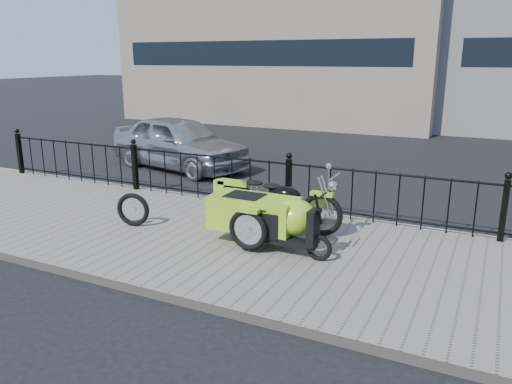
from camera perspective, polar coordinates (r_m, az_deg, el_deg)
The scene contains 8 objects.
ground at distance 8.05m, azimuth 0.09°, elevation -5.42°, with size 120.00×120.00×0.00m, color black.
sidewalk at distance 7.61m, azimuth -1.59°, elevation -6.18°, with size 30.00×3.80×0.12m, color gray.
curb at distance 9.27m, azimuth 4.03°, elevation -2.26°, with size 30.00×0.10×0.12m, color gray.
iron_fence at distance 9.00m, azimuth 3.75°, elevation 0.70°, with size 14.11×0.11×1.08m.
motorcycle_sidecar at distance 7.46m, azimuth 1.45°, elevation -2.27°, with size 2.28×1.48×0.98m.
scooter at distance 7.06m, azimuth 2.62°, elevation -4.24°, with size 1.39×0.40×0.94m.
spare_tire at distance 8.46m, azimuth -13.87°, elevation -1.96°, with size 0.56×0.56×0.08m, color black.
sedan_car at distance 13.19m, azimuth -8.82°, elevation 5.62°, with size 1.63×4.05×1.38m, color #AEB1B6.
Camera 1 is at (3.33, -6.76, 2.82)m, focal length 35.00 mm.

